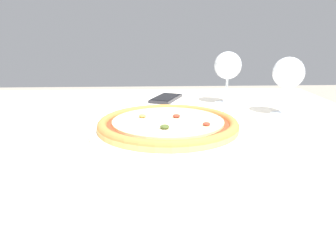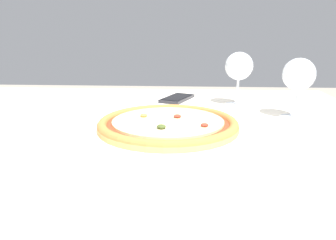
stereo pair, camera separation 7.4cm
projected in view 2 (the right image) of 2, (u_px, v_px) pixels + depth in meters
dining_table at (104, 163)px, 0.76m from camera, size 1.40×1.16×0.73m
pizza_plate at (168, 126)px, 0.75m from camera, size 0.36×0.36×0.04m
wine_glass_far_left at (239, 68)px, 0.99m from camera, size 0.08×0.08×0.16m
wine_glass_far_right at (299, 76)px, 0.84m from camera, size 0.08×0.08×0.16m
cell_phone at (177, 98)px, 1.10m from camera, size 0.12×0.16×0.01m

